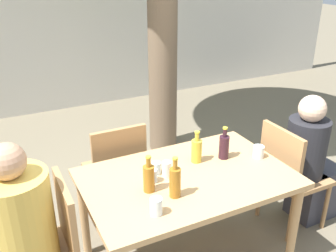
# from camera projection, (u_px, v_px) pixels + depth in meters

# --- Properties ---
(cafe_building_wall) EXTENTS (10.00, 0.08, 2.80)m
(cafe_building_wall) POSITION_uv_depth(u_px,v_px,m) (62.00, 13.00, 5.22)
(cafe_building_wall) COLOR beige
(cafe_building_wall) RESTS_ON ground_plane
(dining_table_front) EXTENTS (1.41, 0.91, 0.74)m
(dining_table_front) POSITION_uv_depth(u_px,v_px,m) (187.00, 186.00, 2.57)
(dining_table_front) COLOR tan
(dining_table_front) RESTS_ON ground_plane
(patio_chair_0) EXTENTS (0.44, 0.44, 0.91)m
(patio_chair_0) POSITION_uv_depth(u_px,v_px,m) (51.00, 244.00, 2.24)
(patio_chair_0) COLOR #A87A4C
(patio_chair_0) RESTS_ON ground_plane
(patio_chair_1) EXTENTS (0.44, 0.44, 0.91)m
(patio_chair_1) POSITION_uv_depth(u_px,v_px,m) (289.00, 172.00, 3.01)
(patio_chair_1) COLOR #A87A4C
(patio_chair_1) RESTS_ON ground_plane
(patio_chair_2) EXTENTS (0.44, 0.44, 0.91)m
(patio_chair_2) POSITION_uv_depth(u_px,v_px,m) (116.00, 167.00, 3.07)
(patio_chair_2) COLOR #A87A4C
(patio_chair_2) RESTS_ON ground_plane
(person_seated_0) EXTENTS (0.60, 0.40, 1.22)m
(person_seated_0) POSITION_uv_depth(u_px,v_px,m) (9.00, 251.00, 2.14)
(person_seated_0) COLOR #383842
(person_seated_0) RESTS_ON ground_plane
(person_seated_1) EXTENTS (0.56, 0.32, 1.14)m
(person_seated_1) POSITION_uv_depth(u_px,v_px,m) (311.00, 166.00, 3.11)
(person_seated_1) COLOR #383842
(person_seated_1) RESTS_ON ground_plane
(amber_bottle_0) EXTENTS (0.07, 0.07, 0.27)m
(amber_bottle_0) POSITION_uv_depth(u_px,v_px,m) (175.00, 181.00, 2.28)
(amber_bottle_0) COLOR #9E661E
(amber_bottle_0) RESTS_ON dining_table_front
(wine_bottle_1) EXTENTS (0.07, 0.07, 0.25)m
(wine_bottle_1) POSITION_uv_depth(u_px,v_px,m) (224.00, 146.00, 2.73)
(wine_bottle_1) COLOR #331923
(wine_bottle_1) RESTS_ON dining_table_front
(oil_cruet_2) EXTENTS (0.08, 0.08, 0.24)m
(oil_cruet_2) POSITION_uv_depth(u_px,v_px,m) (197.00, 150.00, 2.68)
(oil_cruet_2) COLOR gold
(oil_cruet_2) RESTS_ON dining_table_front
(amber_bottle_3) EXTENTS (0.07, 0.07, 0.25)m
(amber_bottle_3) POSITION_uv_depth(u_px,v_px,m) (149.00, 178.00, 2.33)
(amber_bottle_3) COLOR #9E661E
(amber_bottle_3) RESTS_ON dining_table_front
(drinking_glass_0) EXTENTS (0.08, 0.08, 0.09)m
(drinking_glass_0) POSITION_uv_depth(u_px,v_px,m) (258.00, 152.00, 2.75)
(drinking_glass_0) COLOR silver
(drinking_glass_0) RESTS_ON dining_table_front
(drinking_glass_1) EXTENTS (0.07, 0.07, 0.08)m
(drinking_glass_1) POSITION_uv_depth(u_px,v_px,m) (156.00, 168.00, 2.55)
(drinking_glass_1) COLOR silver
(drinking_glass_1) RESTS_ON dining_table_front
(drinking_glass_2) EXTENTS (0.07, 0.07, 0.11)m
(drinking_glass_2) POSITION_uv_depth(u_px,v_px,m) (156.00, 206.00, 2.13)
(drinking_glass_2) COLOR silver
(drinking_glass_2) RESTS_ON dining_table_front
(drinking_glass_3) EXTENTS (0.06, 0.06, 0.09)m
(drinking_glass_3) POSITION_uv_depth(u_px,v_px,m) (152.00, 176.00, 2.45)
(drinking_glass_3) COLOR silver
(drinking_glass_3) RESTS_ON dining_table_front
(drinking_glass_4) EXTENTS (0.06, 0.06, 0.11)m
(drinking_glass_4) POSITION_uv_depth(u_px,v_px,m) (167.00, 169.00, 2.51)
(drinking_glass_4) COLOR silver
(drinking_glass_4) RESTS_ON dining_table_front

